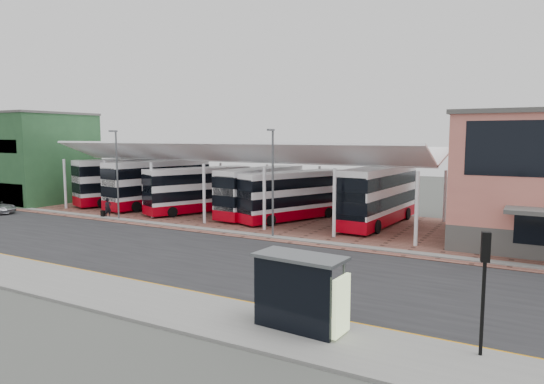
# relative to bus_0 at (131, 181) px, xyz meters

# --- Properties ---
(ground) EXTENTS (140.00, 140.00, 0.00)m
(ground) POSITION_rel_bus_0_xyz_m (20.63, -14.52, -2.54)
(ground) COLOR #3D403B
(road) EXTENTS (120.00, 14.00, 0.02)m
(road) POSITION_rel_bus_0_xyz_m (20.63, -15.52, -2.53)
(road) COLOR black
(road) RESTS_ON ground
(forecourt) EXTENTS (72.00, 16.00, 0.06)m
(forecourt) POSITION_rel_bus_0_xyz_m (22.63, -1.52, -2.51)
(forecourt) COLOR brown
(forecourt) RESTS_ON ground
(sidewalk) EXTENTS (120.00, 4.00, 0.14)m
(sidewalk) POSITION_rel_bus_0_xyz_m (20.63, -23.52, -2.47)
(sidewalk) COLOR slate
(sidewalk) RESTS_ON ground
(north_kerb) EXTENTS (120.00, 0.80, 0.14)m
(north_kerb) POSITION_rel_bus_0_xyz_m (20.63, -8.32, -2.47)
(north_kerb) COLOR slate
(north_kerb) RESTS_ON ground
(yellow_line_near) EXTENTS (120.00, 0.12, 0.01)m
(yellow_line_near) POSITION_rel_bus_0_xyz_m (20.63, -21.52, -2.51)
(yellow_line_near) COLOR orange
(yellow_line_near) RESTS_ON road
(yellow_line_far) EXTENTS (120.00, 0.12, 0.01)m
(yellow_line_far) POSITION_rel_bus_0_xyz_m (20.63, -21.22, -2.51)
(yellow_line_far) COLOR orange
(yellow_line_far) RESTS_ON road
(canopy) EXTENTS (37.00, 11.63, 7.07)m
(canopy) POSITION_rel_bus_0_xyz_m (14.63, -0.59, 3.26)
(canopy) COLOR white
(canopy) RESTS_ON ground
(shop_green) EXTENTS (6.40, 10.20, 10.22)m
(shop_green) POSITION_rel_bus_0_xyz_m (-9.37, -3.55, 2.58)
(shop_green) COLOR #2B5931
(shop_green) RESTS_ON ground
(shop_cream) EXTENTS (6.40, 10.20, 10.22)m
(shop_cream) POSITION_rel_bus_0_xyz_m (-15.87, -3.55, 2.58)
(shop_cream) COLOR beige
(shop_cream) RESTS_ON ground
(lamp_west) EXTENTS (0.16, 0.90, 8.07)m
(lamp_west) POSITION_rel_bus_0_xyz_m (6.63, -8.25, 1.82)
(lamp_west) COLOR #54585C
(lamp_west) RESTS_ON ground
(lamp_east) EXTENTS (0.16, 0.90, 8.07)m
(lamp_east) POSITION_rel_bus_0_xyz_m (22.63, -8.25, 1.82)
(lamp_east) COLOR #54585C
(lamp_east) RESTS_ON ground
(bus_0) EXTENTS (7.07, 12.28, 4.99)m
(bus_0) POSITION_rel_bus_0_xyz_m (0.00, 0.00, 0.00)
(bus_0) COLOR white
(bus_0) RESTS_ON forecourt
(bus_1) EXTENTS (5.01, 12.24, 4.92)m
(bus_1) POSITION_rel_bus_0_xyz_m (4.44, -0.49, -0.04)
(bus_1) COLOR white
(bus_1) RESTS_ON forecourt
(bus_2) EXTENTS (6.68, 10.77, 4.41)m
(bus_2) POSITION_rel_bus_0_xyz_m (10.45, -1.41, -0.29)
(bus_2) COLOR white
(bus_2) RESTS_ON forecourt
(bus_3) EXTENTS (3.63, 11.20, 4.53)m
(bus_3) POSITION_rel_bus_0_xyz_m (16.81, -0.08, -0.23)
(bus_3) COLOR white
(bus_3) RESTS_ON forecourt
(bus_4) EXTENTS (6.35, 10.70, 4.36)m
(bus_4) POSITION_rel_bus_0_xyz_m (20.52, -0.87, -0.31)
(bus_4) COLOR white
(bus_4) RESTS_ON forecourt
(bus_5) EXTENTS (3.54, 12.05, 4.91)m
(bus_5) POSITION_rel_bus_0_xyz_m (27.97, 0.59, -0.04)
(bus_5) COLOR white
(bus_5) RESTS_ON forecourt
(pedestrian) EXTENTS (0.60, 0.75, 1.78)m
(pedestrian) POSITION_rel_bus_0_xyz_m (4.85, -7.84, -1.59)
(pedestrian) COLOR black
(pedestrian) RESTS_ON forecourt
(suitcase) EXTENTS (0.37, 0.27, 0.64)m
(suitcase) POSITION_rel_bus_0_xyz_m (4.57, -8.19, -2.16)
(suitcase) COLOR black
(suitcase) RESTS_ON forecourt
(bus_shelter) EXTENTS (3.69, 1.90, 2.87)m
(bus_shelter) POSITION_rel_bus_0_xyz_m (32.31, -23.30, -0.61)
(bus_shelter) COLOR black
(bus_shelter) RESTS_ON sidewalk
(traffic_signal_west) EXTENTS (0.33, 0.29, 4.25)m
(traffic_signal_west) POSITION_rel_bus_0_xyz_m (38.45, -22.15, 0.43)
(traffic_signal_west) COLOR black
(traffic_signal_west) RESTS_ON sidewalk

